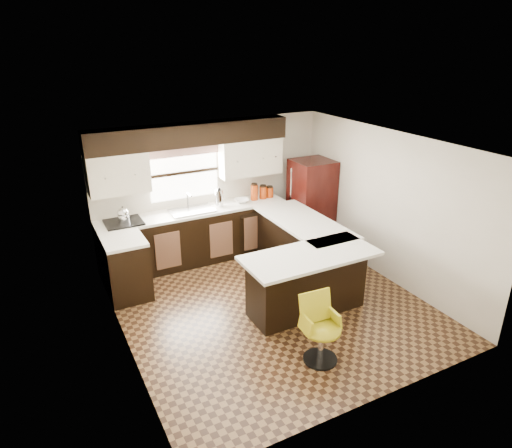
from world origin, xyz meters
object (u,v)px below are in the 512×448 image
peninsula_long (301,249)px  peninsula_return (307,283)px  bar_chair (322,331)px  refrigerator (311,203)px

peninsula_long → peninsula_return: 1.11m
bar_chair → peninsula_long: bearing=67.3°
refrigerator → bar_chair: 3.48m
refrigerator → bar_chair: (-1.81, -2.95, -0.39)m
peninsula_long → bar_chair: 2.22m
peninsula_return → bar_chair: peninsula_return is taller
peninsula_return → bar_chair: 1.12m
refrigerator → peninsula_long: bearing=-131.1°
peninsula_return → refrigerator: refrigerator is taller
refrigerator → peninsula_return: bearing=-125.1°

